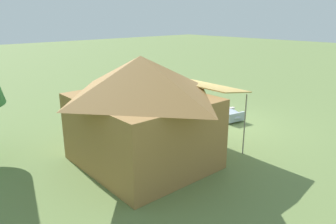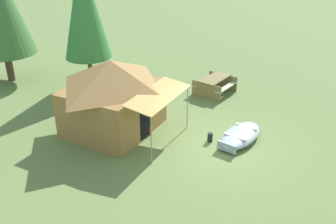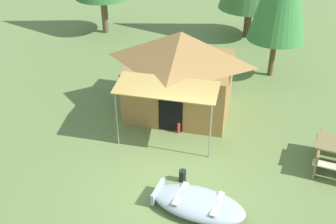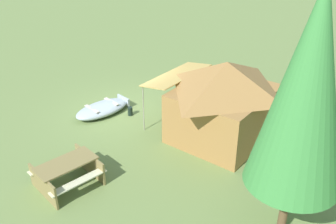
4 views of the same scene
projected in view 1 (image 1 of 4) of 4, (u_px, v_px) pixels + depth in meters
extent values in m
plane|color=olive|center=(219.00, 124.00, 11.40)|extent=(80.00, 80.00, 0.00)
ellipsoid|color=#9EABB6|center=(217.00, 111.00, 12.29)|extent=(2.47, 1.51, 0.42)
ellipsoid|color=#373B3F|center=(217.00, 110.00, 12.28)|extent=(2.26, 1.35, 0.15)
cube|color=beige|center=(210.00, 104.00, 12.62)|extent=(0.29, 0.86, 0.04)
cube|color=beige|center=(225.00, 109.00, 11.87)|extent=(0.29, 0.86, 0.04)
cube|color=#9EABB6|center=(237.00, 117.00, 11.43)|extent=(0.21, 0.72, 0.32)
cube|color=#9D703C|center=(142.00, 130.00, 8.18)|extent=(3.35, 2.93, 1.80)
pyramid|color=#9D703C|center=(141.00, 76.00, 7.78)|extent=(3.62, 3.17, 1.00)
cube|color=black|center=(183.00, 124.00, 9.12)|extent=(0.76, 0.05, 1.44)
cube|color=tan|center=(197.00, 84.00, 9.15)|extent=(2.97, 1.21, 0.18)
cylinder|color=gray|center=(177.00, 104.00, 10.73)|extent=(0.04, 0.04, 1.71)
cylinder|color=gray|center=(245.00, 125.00, 8.74)|extent=(0.04, 0.04, 1.71)
cube|color=olive|center=(111.00, 90.00, 13.26)|extent=(1.84, 1.14, 0.04)
cube|color=beige|center=(97.00, 99.00, 13.02)|extent=(1.73, 0.58, 0.04)
cube|color=beige|center=(125.00, 95.00, 13.66)|extent=(1.73, 0.58, 0.04)
cube|color=olive|center=(105.00, 95.00, 13.99)|extent=(0.35, 1.51, 0.73)
cube|color=olive|center=(119.00, 103.00, 12.75)|extent=(0.35, 1.51, 0.73)
cube|color=#B32E20|center=(168.00, 141.00, 9.40)|extent=(0.64, 0.59, 0.35)
cylinder|color=black|center=(212.00, 120.00, 11.28)|extent=(0.20, 0.20, 0.34)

